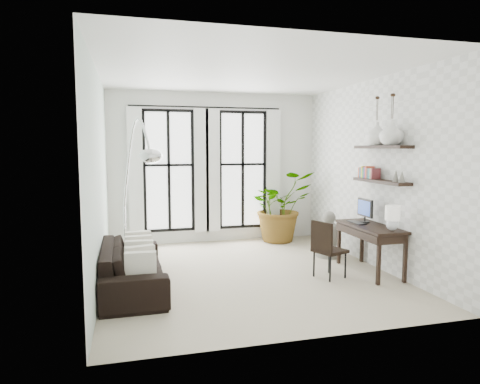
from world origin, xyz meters
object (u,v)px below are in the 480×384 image
object	(u,v)px
desk	(372,229)
buddha	(329,238)
sofa	(132,266)
plant	(280,206)
desk_chair	(326,246)
arc_lamp	(136,156)

from	to	relation	value
desk	buddha	world-z (taller)	desk
sofa	desk	size ratio (longest dim) A/B	1.67
sofa	desk	xyz separation A→B (m)	(3.75, -0.24, 0.41)
plant	buddha	size ratio (longest dim) A/B	1.79
desk	buddha	distance (m)	1.24
sofa	plant	bearing A→B (deg)	-52.77
plant	desk	size ratio (longest dim) A/B	1.16
plant	buddha	world-z (taller)	plant
desk	desk_chair	xyz separation A→B (m)	(-0.81, -0.04, -0.22)
plant	arc_lamp	world-z (taller)	arc_lamp
desk_chair	arc_lamp	size ratio (longest dim) A/B	0.36
sofa	arc_lamp	distance (m)	1.66
arc_lamp	plant	bearing A→B (deg)	32.92
desk	arc_lamp	distance (m)	3.89
desk	sofa	bearing A→B (deg)	176.36
desk	buddha	bearing A→B (deg)	97.91
desk_chair	arc_lamp	world-z (taller)	arc_lamp
plant	desk	xyz separation A→B (m)	(0.59, -2.69, -0.04)
desk	desk_chair	size ratio (longest dim) A/B	1.47
desk_chair	desk	bearing A→B (deg)	-17.53
sofa	plant	distance (m)	4.02
desk	desk_chair	bearing A→B (deg)	-176.99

